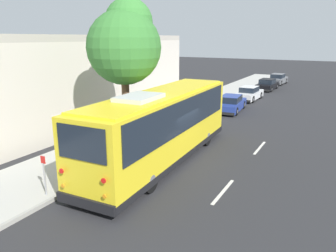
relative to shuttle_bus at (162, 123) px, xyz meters
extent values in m
plane|color=#28282B|center=(0.30, -0.52, -1.92)|extent=(160.00, 160.00, 0.00)
cube|color=#B2AFA8|center=(0.30, 3.61, -1.84)|extent=(80.00, 3.96, 0.15)
cube|color=#9D9A94|center=(0.30, 1.56, -1.84)|extent=(80.00, 0.14, 0.15)
cube|color=yellow|center=(0.01, 0.00, -0.13)|extent=(11.24, 2.85, 3.03)
cube|color=black|center=(0.01, 0.00, -1.50)|extent=(11.30, 2.90, 0.28)
cube|color=black|center=(0.01, 0.00, 0.54)|extent=(10.33, 2.90, 1.46)
cube|color=black|center=(5.61, 0.21, 0.54)|extent=(0.11, 2.13, 1.53)
cube|color=black|center=(-5.60, -0.21, 0.65)|extent=(0.10, 1.95, 1.16)
cube|color=black|center=(5.61, 0.21, 1.25)|extent=(0.11, 1.75, 0.22)
cube|color=yellow|center=(0.01, 0.00, 1.43)|extent=(10.55, 2.60, 0.10)
cube|color=silver|center=(-1.99, -0.07, 1.55)|extent=(2.10, 1.45, 0.20)
cube|color=black|center=(5.64, 0.21, -1.46)|extent=(0.19, 2.46, 0.36)
cube|color=black|center=(-5.63, -0.21, -1.46)|extent=(0.19, 2.46, 0.36)
cylinder|color=red|center=(-5.72, 0.66, -0.43)|extent=(0.04, 0.18, 0.18)
cylinder|color=orange|center=(-5.72, 0.66, -0.98)|extent=(0.04, 0.14, 0.14)
cylinder|color=red|center=(-5.65, -1.09, -0.43)|extent=(0.04, 0.18, 0.18)
cylinder|color=orange|center=(-5.65, -1.09, -0.98)|extent=(0.04, 0.14, 0.14)
cube|color=white|center=(5.66, 1.03, -1.29)|extent=(0.05, 0.32, 0.18)
cube|color=white|center=(5.73, -0.60, -1.29)|extent=(0.05, 0.32, 0.18)
cube|color=black|center=(5.19, 1.57, 0.83)|extent=(0.06, 0.10, 0.24)
cylinder|color=black|center=(3.27, 1.19, -1.42)|extent=(1.01, 0.34, 1.00)
cylinder|color=slate|center=(3.27, 1.19, -1.42)|extent=(0.46, 0.34, 0.45)
cylinder|color=black|center=(3.35, -0.94, -1.42)|extent=(1.01, 0.34, 1.00)
cylinder|color=slate|center=(3.35, -0.94, -1.42)|extent=(0.46, 0.34, 0.45)
cylinder|color=black|center=(-3.16, 0.94, -1.42)|extent=(1.01, 0.34, 1.00)
cylinder|color=slate|center=(-3.16, 0.94, -1.42)|extent=(0.46, 0.34, 0.45)
cylinder|color=black|center=(-3.08, -1.18, -1.42)|extent=(1.01, 0.34, 1.00)
cylinder|color=slate|center=(-3.08, -1.18, -1.42)|extent=(0.46, 0.34, 0.45)
cube|color=navy|center=(12.54, 0.62, -1.44)|extent=(4.57, 2.02, 0.63)
cube|color=black|center=(12.43, 0.61, -0.89)|extent=(2.22, 1.61, 0.48)
cube|color=navy|center=(12.43, 0.61, -0.65)|extent=(2.13, 1.56, 0.05)
cube|color=black|center=(14.79, 0.80, -1.66)|extent=(0.21, 1.62, 0.20)
cube|color=black|center=(10.30, 0.44, -1.66)|extent=(0.21, 1.62, 0.20)
cylinder|color=black|center=(13.89, 1.49, -1.60)|extent=(0.66, 0.25, 0.64)
cylinder|color=slate|center=(13.89, 1.49, -1.60)|extent=(0.31, 0.24, 0.29)
cylinder|color=black|center=(14.01, -0.02, -1.60)|extent=(0.66, 0.25, 0.64)
cylinder|color=slate|center=(14.01, -0.02, -1.60)|extent=(0.31, 0.24, 0.29)
cylinder|color=black|center=(11.08, 1.27, -1.60)|extent=(0.66, 0.25, 0.64)
cylinder|color=slate|center=(11.08, 1.27, -1.60)|extent=(0.31, 0.24, 0.29)
cylinder|color=black|center=(11.20, -0.25, -1.60)|extent=(0.66, 0.25, 0.64)
cylinder|color=slate|center=(11.20, -0.25, -1.60)|extent=(0.31, 0.24, 0.29)
cube|color=silver|center=(18.17, 0.62, -1.43)|extent=(4.23, 1.80, 0.64)
cube|color=black|center=(18.06, 0.62, -0.87)|extent=(2.03, 1.49, 0.48)
cube|color=silver|center=(18.06, 0.62, -0.63)|extent=(1.95, 1.45, 0.05)
cube|color=black|center=(20.27, 0.53, -1.65)|extent=(0.15, 1.58, 0.20)
cube|color=black|center=(16.07, 0.71, -1.65)|extent=(0.15, 1.58, 0.20)
cylinder|color=black|center=(19.51, 1.30, -1.59)|extent=(0.66, 0.23, 0.66)
cylinder|color=slate|center=(19.51, 1.30, -1.59)|extent=(0.30, 0.23, 0.30)
cylinder|color=black|center=(19.45, -0.17, -1.59)|extent=(0.66, 0.23, 0.66)
cylinder|color=slate|center=(19.45, -0.17, -1.59)|extent=(0.30, 0.23, 0.30)
cylinder|color=black|center=(16.89, 1.41, -1.59)|extent=(0.66, 0.23, 0.66)
cylinder|color=slate|center=(16.89, 1.41, -1.59)|extent=(0.30, 0.23, 0.30)
cylinder|color=black|center=(16.83, -0.06, -1.59)|extent=(0.66, 0.23, 0.66)
cylinder|color=slate|center=(16.83, -0.06, -1.59)|extent=(0.30, 0.23, 0.30)
cube|color=black|center=(25.43, 0.49, -1.46)|extent=(4.42, 1.79, 0.60)
cube|color=black|center=(25.32, 0.49, -0.92)|extent=(2.11, 1.51, 0.48)
cube|color=black|center=(25.32, 0.49, -0.68)|extent=(2.02, 1.47, 0.05)
cube|color=black|center=(27.65, 0.44, -1.67)|extent=(0.12, 1.64, 0.20)
cube|color=black|center=(23.22, 0.54, -1.67)|extent=(0.12, 1.64, 0.20)
cylinder|color=black|center=(26.83, 1.23, -1.62)|extent=(0.61, 0.21, 0.61)
cylinder|color=slate|center=(26.83, 1.23, -1.62)|extent=(0.28, 0.23, 0.27)
cylinder|color=black|center=(26.80, -0.31, -1.62)|extent=(0.61, 0.21, 0.61)
cylinder|color=slate|center=(26.80, -0.31, -1.62)|extent=(0.28, 0.23, 0.27)
cylinder|color=black|center=(24.07, 1.29, -1.62)|extent=(0.61, 0.21, 0.61)
cylinder|color=slate|center=(24.07, 1.29, -1.62)|extent=(0.28, 0.23, 0.27)
cylinder|color=black|center=(24.04, -0.25, -1.62)|extent=(0.61, 0.21, 0.61)
cylinder|color=slate|center=(24.04, -0.25, -1.62)|extent=(0.28, 0.23, 0.27)
cube|color=slate|center=(30.91, 0.34, -1.42)|extent=(4.13, 1.94, 0.66)
cube|color=black|center=(30.81, 0.35, -0.85)|extent=(2.00, 1.56, 0.48)
cube|color=slate|center=(30.81, 0.35, -0.61)|extent=(1.92, 1.52, 0.05)
cube|color=black|center=(32.94, 0.20, -1.65)|extent=(0.20, 1.60, 0.20)
cube|color=black|center=(28.88, 0.49, -1.65)|extent=(0.20, 1.60, 0.20)
cylinder|color=black|center=(32.23, 1.00, -1.58)|extent=(0.69, 0.25, 0.68)
cylinder|color=slate|center=(32.23, 1.00, -1.58)|extent=(0.32, 0.24, 0.31)
cylinder|color=black|center=(32.12, -0.50, -1.58)|extent=(0.69, 0.25, 0.68)
cylinder|color=slate|center=(32.12, -0.50, -1.58)|extent=(0.32, 0.24, 0.31)
cylinder|color=black|center=(29.70, 1.18, -1.58)|extent=(0.69, 0.25, 0.68)
cylinder|color=slate|center=(29.70, 1.18, -1.58)|extent=(0.32, 0.24, 0.31)
cylinder|color=black|center=(29.59, -0.31, -1.58)|extent=(0.69, 0.25, 0.68)
cylinder|color=slate|center=(29.59, -0.31, -1.58)|extent=(0.32, 0.24, 0.31)
cylinder|color=brown|center=(0.48, 2.39, 0.20)|extent=(0.39, 0.39, 3.93)
sphere|color=#387A33|center=(0.48, 2.39, 3.45)|extent=(3.67, 3.67, 3.67)
sphere|color=#3C8437|center=(0.93, 2.39, 4.64)|extent=(2.38, 2.38, 2.38)
cylinder|color=gray|center=(-5.37, 1.94, -1.14)|extent=(0.06, 0.06, 1.25)
cube|color=red|center=(-5.37, 1.94, -0.38)|extent=(0.02, 0.22, 0.28)
cylinder|color=gray|center=(-3.77, 1.94, -1.18)|extent=(0.06, 0.06, 1.17)
cube|color=beige|center=(4.13, 9.58, 0.88)|extent=(21.40, 6.10, 5.60)
cube|color=#B1A99C|center=(4.13, 6.69, 3.88)|extent=(21.40, 0.30, 0.40)
cube|color=silver|center=(-1.69, -3.71, -1.92)|extent=(2.40, 0.14, 0.01)
cube|color=silver|center=(4.31, -3.71, -1.92)|extent=(2.40, 0.14, 0.01)
camera|label=1|loc=(-13.00, -7.40, 3.93)|focal=35.00mm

